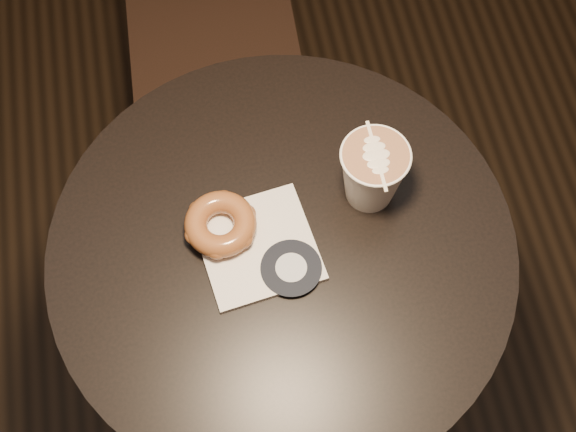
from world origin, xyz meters
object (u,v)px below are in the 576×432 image
Objects in this scene: cafe_table at (283,293)px; pastry_bag at (258,246)px; latte_cup at (372,174)px; doughnut at (220,224)px.

cafe_table is 0.21m from pastry_bag.
latte_cup reaches higher than cafe_table.
pastry_bag is 1.44× the size of latte_cup.
latte_cup is (0.18, 0.06, 0.05)m from pastry_bag.
doughnut is (-0.08, 0.04, 0.22)m from cafe_table.
cafe_table is 7.01× the size of doughnut.
doughnut is at bearing -174.15° from latte_cup.
cafe_table is at bearing -25.54° from doughnut.
pastry_bag is 0.20m from latte_cup.
doughnut is 0.94× the size of latte_cup.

